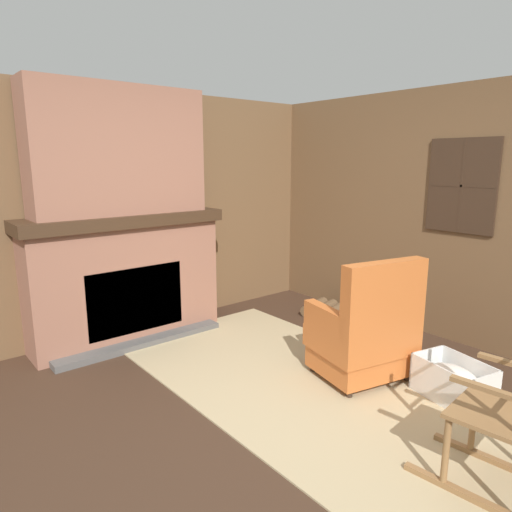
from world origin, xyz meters
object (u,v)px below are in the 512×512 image
at_px(laundry_basket, 453,381).
at_px(decorative_plate_on_mantel, 127,200).
at_px(oil_lamp_vase, 96,206).
at_px(armchair, 365,336).
at_px(rocking_chair, 509,420).
at_px(storage_case, 179,202).
at_px(firewood_stack, 325,309).

height_order(laundry_basket, decorative_plate_on_mantel, decorative_plate_on_mantel).
bearing_deg(oil_lamp_vase, decorative_plate_on_mantel, 93.70).
distance_m(armchair, decorative_plate_on_mantel, 2.51).
bearing_deg(decorative_plate_on_mantel, armchair, 25.38).
bearing_deg(rocking_chair, laundry_basket, -53.83).
height_order(armchair, storage_case, storage_case).
relative_size(laundry_basket, storage_case, 2.17).
height_order(firewood_stack, oil_lamp_vase, oil_lamp_vase).
distance_m(rocking_chair, decorative_plate_on_mantel, 3.51).
bearing_deg(laundry_basket, armchair, -158.50).
relative_size(oil_lamp_vase, decorative_plate_on_mantel, 1.03).
height_order(laundry_basket, oil_lamp_vase, oil_lamp_vase).
xyz_separation_m(rocking_chair, storage_case, (-3.32, 0.04, 0.89)).
bearing_deg(firewood_stack, oil_lamp_vase, -109.95).
relative_size(firewood_stack, laundry_basket, 0.89).
bearing_deg(oil_lamp_vase, storage_case, 89.99).
height_order(firewood_stack, storage_case, storage_case).
height_order(oil_lamp_vase, storage_case, oil_lamp_vase).
bearing_deg(rocking_chair, oil_lamp_vase, 8.12).
bearing_deg(laundry_basket, oil_lamp_vase, -150.11).
bearing_deg(decorative_plate_on_mantel, laundry_basket, 24.51).
bearing_deg(laundry_basket, firewood_stack, 159.60).
distance_m(storage_case, decorative_plate_on_mantel, 0.56).
bearing_deg(decorative_plate_on_mantel, firewood_stack, 66.66).
bearing_deg(decorative_plate_on_mantel, oil_lamp_vase, -86.30).
bearing_deg(rocking_chair, storage_case, -6.59).
bearing_deg(armchair, laundry_basket, -145.63).
xyz_separation_m(rocking_chair, firewood_stack, (-2.51, 1.41, -0.35)).
relative_size(laundry_basket, decorative_plate_on_mantel, 2.31).
xyz_separation_m(armchair, rocking_chair, (1.26, -0.47, 0.05)).
relative_size(rocking_chair, oil_lamp_vase, 4.83).
relative_size(armchair, rocking_chair, 0.81).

